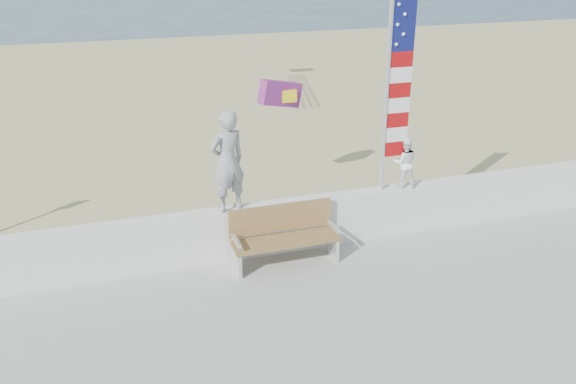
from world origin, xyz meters
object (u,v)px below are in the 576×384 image
object	(u,v)px
adult	(228,162)
child	(405,163)
flag	(394,85)

from	to	relation	value
adult	child	world-z (taller)	adult
flag	child	bearing A→B (deg)	0.05
child	flag	xyz separation A→B (m)	(-0.34, -0.00, 1.44)
adult	flag	world-z (taller)	flag
adult	child	size ratio (longest dim) A/B	1.83
adult	child	xyz separation A→B (m)	(3.28, 0.00, -0.39)
adult	child	distance (m)	3.30
adult	child	bearing A→B (deg)	161.05
child	flag	distance (m)	1.48
flag	adult	bearing A→B (deg)	179.99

